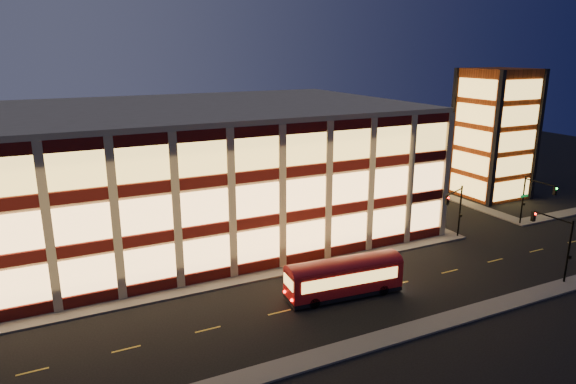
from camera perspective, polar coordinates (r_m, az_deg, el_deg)
ground at (r=48.13m, az=-1.85°, el=-9.62°), size 200.00×200.00×0.00m
sidewalk_office_south at (r=47.92m, az=-5.67°, el=-9.72°), size 54.00×2.00×0.15m
sidewalk_office_east at (r=72.81m, az=9.20°, el=-0.92°), size 2.00×30.00×0.15m
sidewalk_tower_south at (r=73.60m, az=27.50°, el=-2.35°), size 14.00×2.00×0.15m
sidewalk_tower_west at (r=79.50m, az=15.71°, el=0.09°), size 2.00×30.00×0.15m
sidewalk_near at (r=38.06m, az=6.60°, el=-16.96°), size 100.00×2.00×0.15m
office_building at (r=60.08m, az=-11.13°, el=2.54°), size 50.45×30.45×14.50m
stair_tower at (r=78.36m, az=21.92°, el=6.01°), size 8.60×8.60×18.00m
traffic_signal_far at (r=58.88m, az=18.12°, el=-1.37°), size 3.79×1.87×6.00m
traffic_signal_right at (r=66.56m, az=25.67°, el=-0.25°), size 1.20×4.37×6.00m
traffic_signal_near at (r=52.88m, az=27.59°, el=-4.29°), size 0.32×4.45×6.00m
trolley_bus at (r=44.55m, az=6.24°, el=-9.17°), size 10.33×3.40×3.44m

